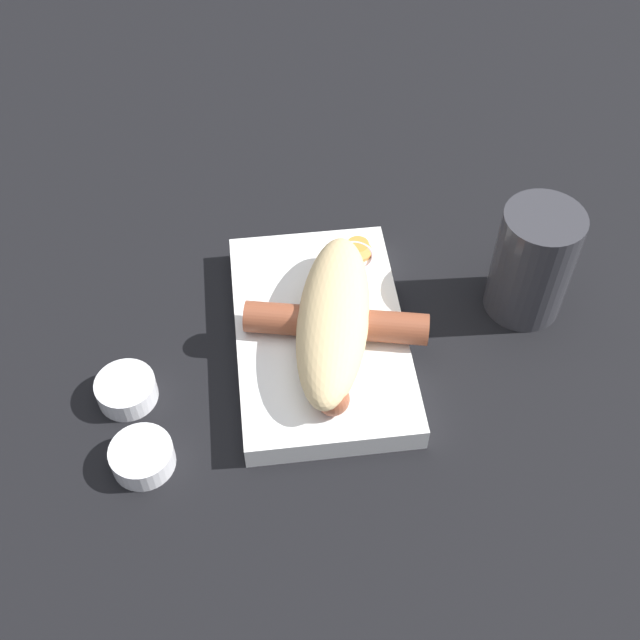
% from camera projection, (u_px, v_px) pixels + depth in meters
% --- Properties ---
extents(ground_plane, '(3.00, 3.00, 0.00)m').
position_uv_depth(ground_plane, '(320.00, 344.00, 0.77)').
color(ground_plane, black).
extents(food_tray, '(0.25, 0.16, 0.03)m').
position_uv_depth(food_tray, '(320.00, 335.00, 0.76)').
color(food_tray, white).
rests_on(food_tray, ground_plane).
extents(bread_roll, '(0.21, 0.11, 0.05)m').
position_uv_depth(bread_roll, '(333.00, 318.00, 0.72)').
color(bread_roll, '#DBBC84').
rests_on(bread_roll, food_tray).
extents(sausage, '(0.19, 0.17, 0.03)m').
position_uv_depth(sausage, '(336.00, 323.00, 0.73)').
color(sausage, brown).
rests_on(sausage, food_tray).
extents(pickled_veggies, '(0.06, 0.05, 0.00)m').
position_uv_depth(pickled_veggies, '(353.00, 255.00, 0.80)').
color(pickled_veggies, '#F99E4C').
rests_on(pickled_veggies, food_tray).
extents(condiment_cup_near, '(0.05, 0.05, 0.02)m').
position_uv_depth(condiment_cup_near, '(127.00, 391.00, 0.72)').
color(condiment_cup_near, white).
rests_on(condiment_cup_near, ground_plane).
extents(condiment_cup_far, '(0.05, 0.05, 0.02)m').
position_uv_depth(condiment_cup_far, '(143.00, 457.00, 0.68)').
color(condiment_cup_far, white).
rests_on(condiment_cup_far, ground_plane).
extents(drink_glass, '(0.08, 0.08, 0.12)m').
position_uv_depth(drink_glass, '(533.00, 263.00, 0.75)').
color(drink_glass, '#333338').
rests_on(drink_glass, ground_plane).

